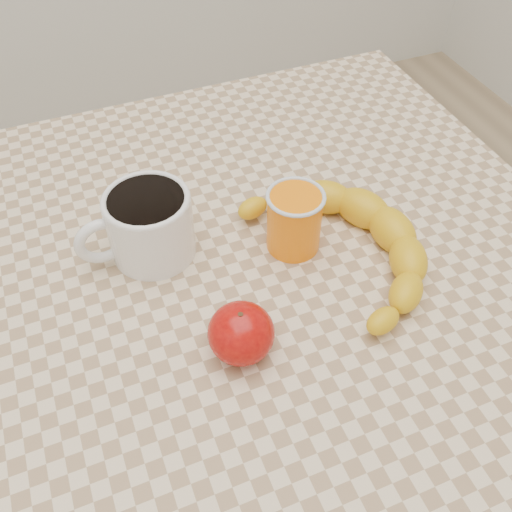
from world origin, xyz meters
name	(u,v)px	position (x,y,z in m)	size (l,w,h in m)	color
ground	(256,500)	(0.00, 0.00, 0.00)	(3.00, 3.00, 0.00)	tan
table	(256,312)	(0.00, 0.00, 0.66)	(0.80, 0.80, 0.75)	beige
coffee_mug	(147,223)	(-0.11, 0.07, 0.80)	(0.14, 0.10, 0.08)	white
orange_juice_glass	(294,220)	(0.06, 0.02, 0.79)	(0.07, 0.07, 0.08)	orange
apple	(241,333)	(-0.06, -0.10, 0.78)	(0.08, 0.08, 0.06)	#880406
banana	(345,242)	(0.10, -0.02, 0.77)	(0.24, 0.31, 0.05)	gold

